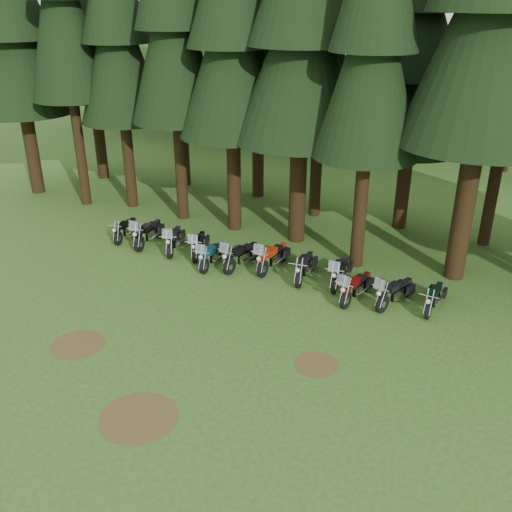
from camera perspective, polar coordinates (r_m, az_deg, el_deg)
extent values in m
plane|color=#2C5618|center=(19.69, -6.94, -8.08)|extent=(120.00, 120.00, 0.00)
cylinder|color=#302010|center=(35.25, -21.57, 10.26)|extent=(0.73, 0.73, 5.51)
cone|color=black|center=(34.45, -23.01, 18.73)|extent=(5.49, 5.49, 6.89)
cylinder|color=#302010|center=(32.16, -17.27, 10.76)|extent=(0.52, 0.52, 6.77)
cone|color=black|center=(31.33, -18.88, 22.30)|extent=(3.92, 3.92, 8.47)
cylinder|color=#302010|center=(31.30, -12.64, 9.72)|extent=(0.58, 0.58, 5.53)
cone|color=black|center=(30.39, -13.62, 19.38)|extent=(4.32, 4.32, 6.91)
cylinder|color=#302010|center=(28.98, -7.57, 9.37)|extent=(0.58, 0.58, 5.99)
cone|color=black|center=(28.01, -8.27, 20.75)|extent=(4.32, 4.32, 7.49)
cylinder|color=#302010|center=(27.41, -2.22, 8.20)|extent=(0.66, 0.66, 5.57)
cone|color=black|center=(26.37, -2.43, 19.37)|extent=(4.95, 4.95, 6.96)
cylinder|color=#302010|center=(26.08, 4.21, 7.43)|extent=(0.77, 0.77, 5.70)
cone|color=black|center=(24.99, 4.62, 19.44)|extent=(5.81, 5.81, 7.12)
cylinder|color=#302010|center=(23.78, 10.43, 5.33)|extent=(0.55, 0.55, 5.71)
cone|color=black|center=(22.58, 11.55, 18.51)|extent=(4.15, 4.15, 7.14)
cylinder|color=#302010|center=(23.66, 20.20, 5.25)|extent=(0.80, 0.80, 6.62)
cone|color=black|center=(22.50, 22.72, 20.58)|extent=(5.98, 5.98, 8.27)
cylinder|color=#302010|center=(36.90, -15.46, 11.97)|extent=(0.67, 0.67, 5.87)
cone|color=black|center=(36.14, -16.53, 20.66)|extent=(5.00, 5.00, 7.33)
cylinder|color=#302010|center=(34.53, -7.26, 11.52)|extent=(0.60, 0.60, 5.53)
cone|color=black|center=(33.72, -7.77, 20.30)|extent=(4.52, 4.52, 6.91)
cylinder|color=#302010|center=(32.21, 0.21, 10.76)|extent=(0.65, 0.65, 5.55)
cone|color=black|center=(31.33, 0.23, 20.25)|extent=(4.85, 4.85, 6.94)
cylinder|color=#302010|center=(29.39, 6.06, 9.19)|extent=(0.58, 0.58, 5.52)
cone|color=black|center=(28.42, 6.56, 19.51)|extent=(4.35, 4.35, 6.90)
cylinder|color=#302010|center=(28.64, 14.57, 7.24)|extent=(0.66, 0.66, 4.70)
cone|color=black|center=(27.67, 15.60, 16.14)|extent=(4.94, 4.94, 5.87)
cone|color=black|center=(27.42, 16.30, 21.85)|extent=(3.95, 3.95, 4.96)
cylinder|color=#302010|center=(27.67, 22.65, 6.44)|extent=(0.53, 0.53, 5.56)
cylinder|color=#302010|center=(51.24, -12.97, 14.23)|extent=(0.36, 0.36, 3.33)
sphere|color=#335B24|center=(50.65, -13.47, 19.16)|extent=(7.78, 7.78, 7.78)
sphere|color=#335B24|center=(49.21, -12.78, 18.15)|extent=(5.55, 5.55, 5.55)
cylinder|color=#302010|center=(48.10, -6.70, 13.98)|extent=(0.36, 0.36, 3.29)
sphere|color=#335B24|center=(47.47, -6.97, 19.19)|extent=(7.69, 7.69, 7.69)
sphere|color=#335B24|center=(46.11, -6.09, 18.10)|extent=(5.49, 5.49, 5.49)
cylinder|color=#302010|center=(44.51, -1.16, 12.93)|extent=(0.36, 0.36, 2.80)
sphere|color=#335B24|center=(43.88, -1.20, 17.70)|extent=(6.53, 6.53, 6.53)
sphere|color=#335B24|center=(42.81, -0.29, 16.64)|extent=(4.67, 4.67, 4.67)
cylinder|color=#302010|center=(42.56, 6.10, 12.06)|extent=(0.36, 0.36, 2.55)
sphere|color=#335B24|center=(41.94, 6.32, 16.59)|extent=(5.95, 5.95, 5.95)
sphere|color=#335B24|center=(41.05, 7.31, 15.52)|extent=(4.25, 4.25, 4.25)
cylinder|color=#302010|center=(42.00, 14.90, 11.15)|extent=(0.36, 0.36, 2.47)
sphere|color=#335B24|center=(41.39, 15.41, 15.57)|extent=(5.76, 5.76, 5.76)
sphere|color=#335B24|center=(40.66, 16.51, 14.46)|extent=(4.12, 4.12, 4.12)
cylinder|color=#302010|center=(40.61, 24.02, 10.15)|extent=(0.36, 0.36, 3.52)
cylinder|color=#4C3D1E|center=(20.06, -17.40, -8.48)|extent=(1.80, 1.80, 0.01)
cylinder|color=#4C3D1E|center=(18.37, 6.03, -10.73)|extent=(1.40, 1.40, 0.01)
cylinder|color=#4C3D1E|center=(16.64, -11.65, -15.56)|extent=(2.20, 2.20, 0.01)
cylinder|color=black|center=(27.05, -13.62, 1.72)|extent=(0.26, 0.66, 0.65)
cylinder|color=black|center=(28.28, -12.19, 2.89)|extent=(0.26, 0.66, 0.65)
cube|color=silver|center=(27.67, -12.86, 2.53)|extent=(0.40, 0.72, 0.33)
cube|color=black|center=(27.36, -13.14, 3.03)|extent=(0.39, 0.58, 0.23)
cube|color=black|center=(27.74, -12.71, 3.30)|extent=(0.39, 0.58, 0.12)
cylinder|color=black|center=(26.14, -11.59, 1.20)|extent=(0.25, 0.75, 0.74)
cylinder|color=black|center=(27.52, -9.83, 2.58)|extent=(0.25, 0.75, 0.74)
cube|color=silver|center=(26.83, -10.65, 2.15)|extent=(0.42, 0.82, 0.38)
cube|color=black|center=(26.47, -10.98, 2.75)|extent=(0.41, 0.65, 0.27)
cube|color=black|center=(26.90, -10.45, 3.06)|extent=(0.41, 0.65, 0.13)
cube|color=silver|center=(25.50, -12.15, 2.96)|extent=(0.48, 0.20, 0.44)
cylinder|color=black|center=(25.23, -8.58, 0.51)|extent=(0.40, 0.71, 0.70)
cylinder|color=black|center=(26.70, -7.79, 1.97)|extent=(0.40, 0.71, 0.70)
cube|color=silver|center=(25.97, -8.16, 1.50)|extent=(0.55, 0.80, 0.36)
cube|color=black|center=(25.61, -8.33, 2.07)|extent=(0.51, 0.66, 0.26)
cube|color=black|center=(26.06, -8.09, 2.40)|extent=(0.51, 0.66, 0.13)
cube|color=silver|center=(24.57, -8.88, 2.22)|extent=(0.47, 0.29, 0.42)
cylinder|color=black|center=(24.69, -6.11, 0.04)|extent=(0.36, 0.68, 0.67)
cylinder|color=black|center=(26.09, -5.38, 1.49)|extent=(0.36, 0.68, 0.67)
cube|color=silver|center=(25.39, -5.72, 1.02)|extent=(0.51, 0.76, 0.35)
cube|color=black|center=(25.04, -5.86, 1.57)|extent=(0.48, 0.63, 0.24)
cube|color=black|center=(25.47, -5.64, 1.90)|extent=(0.48, 0.63, 0.12)
cube|color=silver|center=(24.05, -6.35, 1.69)|extent=(0.44, 0.26, 0.40)
cylinder|color=black|center=(23.73, -5.19, -1.00)|extent=(0.19, 0.67, 0.66)
cylinder|color=black|center=(24.98, -3.57, 0.45)|extent=(0.19, 0.67, 0.66)
cube|color=silver|center=(24.35, -4.31, -0.02)|extent=(0.33, 0.72, 0.34)
cube|color=#0E4956|center=(24.01, -4.58, 0.55)|extent=(0.34, 0.57, 0.24)
cube|color=black|center=(24.41, -4.10, 0.88)|extent=(0.34, 0.57, 0.12)
cube|color=silver|center=(23.11, -5.62, 0.69)|extent=(0.43, 0.16, 0.40)
cylinder|color=black|center=(23.56, -2.69, -1.05)|extent=(0.27, 0.73, 0.71)
cylinder|color=black|center=(24.76, -0.29, 0.32)|extent=(0.27, 0.73, 0.71)
cube|color=silver|center=(24.15, -1.38, -0.10)|extent=(0.42, 0.79, 0.37)
cube|color=black|center=(23.81, -1.75, 0.54)|extent=(0.42, 0.64, 0.26)
cube|color=black|center=(24.19, -1.04, 0.84)|extent=(0.42, 0.64, 0.13)
cube|color=silver|center=(22.93, -3.23, 0.81)|extent=(0.47, 0.21, 0.43)
cylinder|color=black|center=(23.31, 0.66, -1.29)|extent=(0.21, 0.74, 0.73)
cylinder|color=black|center=(24.68, 2.68, 0.23)|extent=(0.21, 0.74, 0.73)
cube|color=silver|center=(23.99, 1.77, -0.24)|extent=(0.37, 0.80, 0.38)
cube|color=red|center=(23.62, 1.48, 0.41)|extent=(0.38, 0.64, 0.27)
cube|color=black|center=(24.04, 2.07, 0.75)|extent=(0.38, 0.64, 0.13)
cube|color=silver|center=(22.63, 0.25, 0.64)|extent=(0.48, 0.18, 0.44)
cylinder|color=black|center=(22.55, 4.32, -2.37)|extent=(0.24, 0.71, 0.70)
cylinder|color=black|center=(23.98, 5.35, -0.66)|extent=(0.24, 0.71, 0.70)
cube|color=silver|center=(23.27, 4.89, -1.22)|extent=(0.39, 0.77, 0.36)
cube|color=black|center=(22.89, 4.77, -0.62)|extent=(0.39, 0.62, 0.25)
cube|color=black|center=(23.34, 5.08, -0.22)|extent=(0.39, 0.62, 0.13)
cylinder|color=black|center=(22.30, 7.87, -2.89)|extent=(0.21, 0.70, 0.69)
cylinder|color=black|center=(23.73, 8.80, -1.16)|extent=(0.21, 0.70, 0.69)
cube|color=silver|center=(23.02, 8.40, -1.73)|extent=(0.36, 0.76, 0.36)
cube|color=black|center=(22.64, 8.32, -1.14)|extent=(0.37, 0.61, 0.25)
cube|color=black|center=(23.08, 8.59, -0.74)|extent=(0.37, 0.61, 0.13)
cube|color=silver|center=(21.61, 7.82, -1.06)|extent=(0.45, 0.17, 0.42)
cylinder|color=black|center=(21.33, 8.96, -4.36)|extent=(0.26, 0.70, 0.69)
cylinder|color=black|center=(22.62, 10.90, -2.71)|extent=(0.26, 0.70, 0.69)
cube|color=silver|center=(21.96, 10.04, -3.24)|extent=(0.41, 0.77, 0.36)
cube|color=#680B0B|center=(21.60, 9.82, -2.61)|extent=(0.41, 0.62, 0.25)
cube|color=black|center=(22.01, 10.39, -2.23)|extent=(0.41, 0.62, 0.13)
cube|color=silver|center=(20.64, 8.72, -2.45)|extent=(0.46, 0.21, 0.41)
cylinder|color=black|center=(21.32, 12.50, -4.69)|extent=(0.37, 0.69, 0.68)
cylinder|color=black|center=(22.54, 14.82, -3.25)|extent=(0.37, 0.69, 0.68)
cube|color=silver|center=(21.92, 13.79, -3.69)|extent=(0.52, 0.78, 0.35)
cube|color=black|center=(21.56, 13.55, -3.04)|extent=(0.49, 0.64, 0.25)
cube|color=black|center=(21.95, 14.22, -2.72)|extent=(0.49, 0.64, 0.12)
cube|color=silver|center=(20.65, 12.24, -2.78)|extent=(0.45, 0.27, 0.41)
cylinder|color=black|center=(21.33, 16.83, -5.27)|extent=(0.17, 0.65, 0.64)
cylinder|color=black|center=(22.64, 17.75, -3.55)|extent=(0.17, 0.65, 0.64)
cube|color=silver|center=(21.99, 17.36, -4.13)|extent=(0.31, 0.69, 0.33)
cube|color=black|center=(21.63, 17.34, -3.57)|extent=(0.32, 0.55, 0.23)
cube|color=black|center=(22.04, 17.60, -3.17)|extent=(0.32, 0.55, 0.12)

